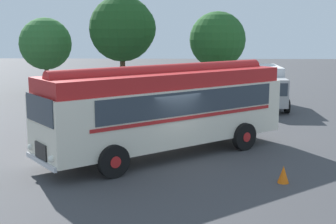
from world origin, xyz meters
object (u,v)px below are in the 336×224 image
at_px(vintage_bus, 166,106).
at_px(car_mid_right, 180,93).
at_px(car_far_right, 223,95).
at_px(car_near_left, 87,94).
at_px(box_van, 264,85).
at_px(traffic_cone, 283,174).
at_px(car_mid_left, 130,94).

bearing_deg(vintage_bus, car_mid_right, 88.03).
relative_size(vintage_bus, car_far_right, 2.15).
bearing_deg(car_far_right, car_near_left, 178.56).
relative_size(car_far_right, box_van, 0.75).
distance_m(vintage_bus, traffic_cone, 5.28).
distance_m(car_mid_right, box_van, 5.25).
bearing_deg(car_near_left, vintage_bus, -63.92).
bearing_deg(car_mid_left, traffic_cone, -65.47).
height_order(car_mid_right, car_far_right, same).
relative_size(car_mid_left, car_far_right, 0.97).
height_order(car_mid_right, box_van, box_van).
relative_size(box_van, traffic_cone, 10.56).
height_order(car_near_left, car_far_right, same).
distance_m(vintage_bus, box_van, 12.72).
relative_size(car_near_left, car_mid_right, 1.00).
bearing_deg(traffic_cone, car_far_right, 93.25).
distance_m(car_mid_left, traffic_cone, 15.61).
xyz_separation_m(car_near_left, car_mid_right, (5.77, 0.68, 0.00)).
distance_m(car_far_right, box_van, 2.73).
xyz_separation_m(vintage_bus, car_mid_left, (-2.66, 10.92, -1.05)).
bearing_deg(car_far_right, car_mid_right, 161.18).
height_order(car_far_right, box_van, box_van).
xyz_separation_m(car_mid_left, traffic_cone, (6.47, -14.19, -0.57)).
xyz_separation_m(car_mid_left, car_mid_right, (3.06, 0.73, 0.00)).
xyz_separation_m(car_near_left, car_mid_left, (2.71, -0.05, 0.00)).
relative_size(vintage_bus, box_van, 1.62).
distance_m(car_mid_left, box_van, 8.31).
xyz_separation_m(car_near_left, box_van, (10.99, 0.42, 0.52)).
relative_size(car_mid_left, box_van, 0.73).
bearing_deg(car_mid_right, car_far_right, -18.82).
height_order(car_mid_left, car_far_right, same).
xyz_separation_m(box_van, traffic_cone, (-1.81, -14.67, -1.09)).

